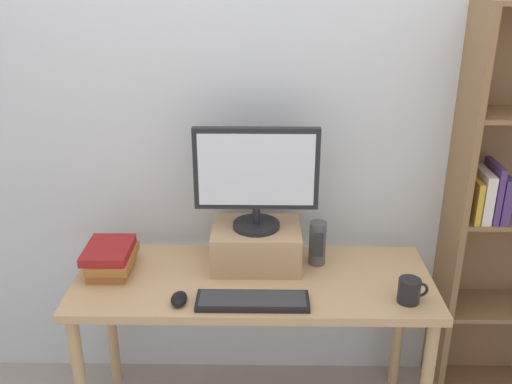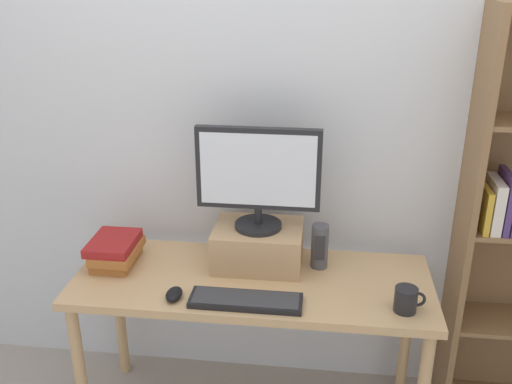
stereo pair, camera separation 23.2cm
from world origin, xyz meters
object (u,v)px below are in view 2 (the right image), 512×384
Objects in this scene: riser_box at (258,245)px; coffee_mug at (406,300)px; desk_speaker at (320,246)px; keyboard at (246,300)px; computer_mouse at (174,294)px; computer_monitor at (258,175)px; book_stack at (116,251)px; desk at (252,295)px.

coffee_mug is (0.60, -0.30, -0.04)m from riser_box.
desk_speaker is (0.27, 0.00, 0.01)m from riser_box.
keyboard is 0.29m from computer_mouse.
computer_monitor is at bearing 153.61° from coffee_mug.
computer_monitor is at bearing 47.24° from computer_mouse.
computer_mouse is 0.41m from book_stack.
desk_speaker is at bearing 49.55° from keyboard.
computer_monitor is 0.77m from coffee_mug.
book_stack is (-0.33, 0.25, 0.04)m from computer_mouse.
computer_mouse is at bearing -178.59° from coffee_mug.
coffee_mug is 0.60× the size of desk_speaker.
riser_box is at bearing 47.37° from computer_mouse.
desk is 0.36m from desk_speaker.
computer_monitor is 5.03× the size of computer_mouse.
riser_box is 0.73× the size of computer_monitor.
desk_speaker reaches higher than keyboard.
riser_box is 3.69× the size of computer_mouse.
riser_box is at bearing 88.32° from keyboard.
computer_monitor is 1.99× the size of book_stack.
computer_monitor is at bearing 85.65° from desk.
computer_mouse is 0.66m from desk_speaker.
riser_box is 0.33m from computer_monitor.
computer_mouse is (-0.29, -0.19, 0.10)m from desk.
keyboard is at bearing -0.18° from computer_mouse.
keyboard is 2.23× the size of desk_speaker.
keyboard is 3.70× the size of coffee_mug.
computer_monitor is 0.59m from computer_mouse.
computer_monitor reaches higher than coffee_mug.
desk_speaker reaches higher than coffee_mug.
computer_mouse is 0.52× the size of desk_speaker.
coffee_mug is (1.23, -0.22, -0.01)m from book_stack.
computer_mouse is (-0.30, -0.32, -0.07)m from riser_box.
computer_monitor is 2.63× the size of desk_speaker.
desk_speaker reaches higher than desk.
desk is at bearing -94.35° from computer_monitor.
coffee_mug reaches higher than desk.
desk_speaker is (-0.34, 0.30, 0.05)m from coffee_mug.
riser_box reaches higher than book_stack.
keyboard is 0.44m from desk_speaker.
keyboard is at bearing -177.85° from coffee_mug.
computer_mouse is at bearing 179.82° from keyboard.
book_stack reaches higher than keyboard.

